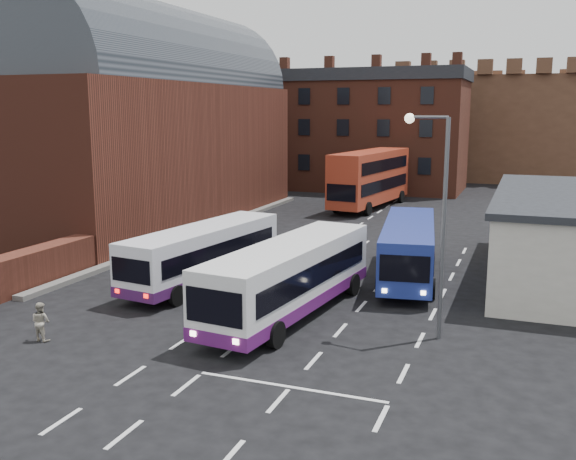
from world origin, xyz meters
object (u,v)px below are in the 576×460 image
(bus_white_inbound, at_px, (290,274))
(bus_white_outbound, at_px, (204,250))
(street_lamp, at_px, (437,206))
(pedestrian_beige, at_px, (41,321))
(bus_blue, at_px, (409,246))
(bus_red_double, at_px, (370,178))

(bus_white_inbound, bearing_deg, bus_white_outbound, -23.00)
(street_lamp, height_order, pedestrian_beige, street_lamp)
(bus_white_outbound, xyz_separation_m, bus_blue, (9.01, 4.26, 0.04))
(bus_red_double, height_order, pedestrian_beige, bus_red_double)
(bus_blue, bearing_deg, bus_red_double, -80.20)
(bus_white_inbound, distance_m, street_lamp, 6.57)
(bus_white_outbound, xyz_separation_m, bus_white_inbound, (5.58, -3.16, 0.13))
(bus_white_outbound, height_order, bus_red_double, bus_red_double)
(bus_white_inbound, height_order, bus_red_double, bus_red_double)
(street_lamp, bearing_deg, bus_white_outbound, 161.93)
(bus_red_double, distance_m, street_lamp, 31.60)
(bus_red_double, xyz_separation_m, pedestrian_beige, (-3.56, -35.37, -1.83))
(bus_red_double, bearing_deg, street_lamp, 115.40)
(bus_blue, relative_size, pedestrian_beige, 7.34)
(bus_white_inbound, relative_size, bus_red_double, 0.90)
(bus_white_outbound, relative_size, street_lamp, 1.27)
(bus_white_outbound, height_order, pedestrian_beige, bus_white_outbound)
(bus_white_inbound, bearing_deg, street_lamp, -178.74)
(bus_white_inbound, height_order, street_lamp, street_lamp)
(street_lamp, xyz_separation_m, pedestrian_beige, (-13.14, -5.34, -4.17))
(bus_white_outbound, bearing_deg, bus_blue, 33.23)
(street_lamp, bearing_deg, bus_blue, 106.27)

